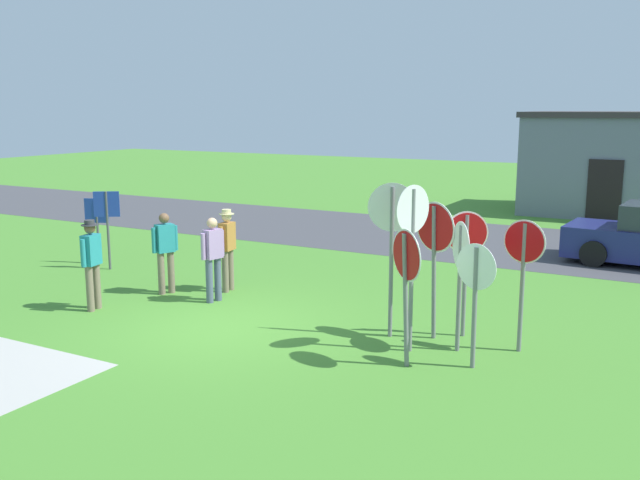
{
  "coord_description": "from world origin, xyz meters",
  "views": [
    {
      "loc": [
        7.19,
        -9.55,
        3.81
      ],
      "look_at": [
        0.79,
        2.07,
        1.3
      ],
      "focal_mm": 39.47,
      "sensor_mm": 36.0,
      "label": 1
    }
  ],
  "objects": [
    {
      "name": "stop_sign_leaning_left",
      "position": [
        4.39,
        0.23,
        1.27
      ],
      "size": [
        0.65,
        0.24,
        1.88
      ],
      "color": "slate",
      "rests_on": "ground"
    },
    {
      "name": "person_holding_notes",
      "position": [
        -1.19,
        1.3,
        0.95
      ],
      "size": [
        0.29,
        0.56,
        1.69
      ],
      "color": "#4C5670",
      "rests_on": "ground"
    },
    {
      "name": "building_background",
      "position": [
        4.25,
        17.8,
        1.83
      ],
      "size": [
        6.08,
        4.6,
        3.66
      ],
      "color": "slate",
      "rests_on": "ground"
    },
    {
      "name": "person_near_signs",
      "position": [
        -2.45,
        1.32,
        0.98
      ],
      "size": [
        0.45,
        0.53,
        1.69
      ],
      "color": "#7A6B56",
      "rests_on": "ground"
    },
    {
      "name": "ground_plane",
      "position": [
        0.0,
        0.0,
        0.0
      ],
      "size": [
        80.0,
        80.0,
        0.0
      ],
      "primitive_type": "plane",
      "color": "#47842D"
    },
    {
      "name": "street_asphalt",
      "position": [
        0.0,
        10.17,
        0.0
      ],
      "size": [
        60.0,
        6.4,
        0.01
      ],
      "primitive_type": "cube",
      "color": "#424247",
      "rests_on": "ground"
    },
    {
      "name": "person_on_left",
      "position": [
        -2.84,
        -0.27,
        0.98
      ],
      "size": [
        0.32,
        0.56,
        1.74
      ],
      "color": "#7A6B56",
      "rests_on": "ground"
    },
    {
      "name": "info_panel_middle",
      "position": [
        -5.78,
        2.69,
        1.12
      ],
      "size": [
        0.56,
        0.27,
        1.63
      ],
      "color": "#4C4C51",
      "rests_on": "ground"
    },
    {
      "name": "stop_sign_center_cluster",
      "position": [
        3.4,
        1.22,
        1.59
      ],
      "size": [
        0.78,
        0.38,
        2.31
      ],
      "color": "slate",
      "rests_on": "ground"
    },
    {
      "name": "stop_sign_leaning_right",
      "position": [
        3.97,
        0.85,
        1.42
      ],
      "size": [
        0.48,
        0.63,
        2.08
      ],
      "color": "slate",
      "rests_on": "ground"
    },
    {
      "name": "stop_sign_rear_right",
      "position": [
        3.3,
        0.47,
        1.81
      ],
      "size": [
        0.26,
        0.71,
        2.65
      ],
      "color": "slate",
      "rests_on": "ground"
    },
    {
      "name": "stop_sign_nearest",
      "position": [
        2.74,
        0.98,
        1.8
      ],
      "size": [
        0.77,
        0.26,
        2.61
      ],
      "color": "slate",
      "rests_on": "ground"
    },
    {
      "name": "info_panel_leftmost",
      "position": [
        -5.11,
        2.38,
        1.29
      ],
      "size": [
        0.52,
        0.35,
        1.87
      ],
      "color": "#4C4C51",
      "rests_on": "ground"
    },
    {
      "name": "stop_sign_far_back",
      "position": [
        3.81,
        1.61,
        1.45
      ],
      "size": [
        0.64,
        0.35,
        2.13
      ],
      "color": "slate",
      "rests_on": "ground"
    },
    {
      "name": "stop_sign_low_front",
      "position": [
        4.83,
        1.3,
        1.43
      ],
      "size": [
        0.67,
        0.16,
        2.11
      ],
      "color": "slate",
      "rests_on": "ground"
    },
    {
      "name": "stop_sign_tallest",
      "position": [
        3.48,
        -0.21,
        1.43
      ],
      "size": [
        0.65,
        0.51,
        2.09
      ],
      "color": "slate",
      "rests_on": "ground"
    },
    {
      "name": "person_in_teal",
      "position": [
        -1.43,
        2.1,
        0.98
      ],
      "size": [
        0.31,
        0.57,
        1.74
      ],
      "color": "#7A6B56",
      "rests_on": "ground"
    }
  ]
}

